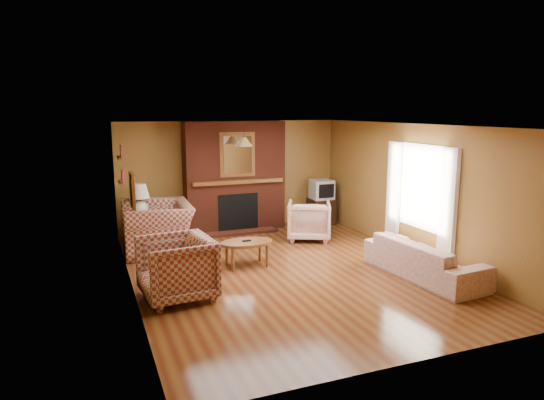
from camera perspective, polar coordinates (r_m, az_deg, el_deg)
name	(u,v)px	position (r m, az deg, el deg)	size (l,w,h in m)	color
floor	(288,270)	(8.20, 1.86, -8.25)	(6.50, 6.50, 0.00)	#4E2210
ceiling	(289,125)	(7.76, 1.97, 8.76)	(6.50, 6.50, 0.00)	white
wall_back	(231,175)	(10.92, -4.83, 2.96)	(6.50, 6.50, 0.00)	olive
wall_front	(414,255)	(5.15, 16.39, -6.22)	(6.50, 6.50, 0.00)	olive
wall_left	(129,211)	(7.30, -16.45, -1.30)	(6.50, 6.50, 0.00)	olive
wall_right	(415,191)	(9.16, 16.45, 1.07)	(6.50, 6.50, 0.00)	olive
fireplace	(235,177)	(10.67, -4.42, 2.69)	(2.20, 0.82, 2.40)	#551F12
window_right	(419,197)	(8.99, 16.95, 0.39)	(0.10, 1.85, 2.00)	silver
bookshelf	(121,165)	(9.10, -17.31, 3.93)	(0.09, 0.55, 0.71)	brown
botanical_print	(132,191)	(6.94, -16.10, 1.06)	(0.05, 0.40, 0.50)	brown
pendant_light	(244,142)	(9.93, -3.33, 6.86)	(0.36, 0.36, 0.48)	black
plaid_loveseat	(157,227)	(9.41, -13.32, -3.14)	(1.41, 1.24, 0.92)	maroon
plaid_armchair	(176,268)	(7.01, -11.19, -7.89)	(0.96, 0.99, 0.90)	maroon
floral_sofa	(424,259)	(8.15, 17.50, -6.62)	(2.08, 0.81, 0.61)	beige
floral_armchair	(309,220)	(10.02, 4.37, -2.39)	(0.85, 0.88, 0.80)	beige
coffee_table	(247,244)	(8.31, -3.01, -5.23)	(0.91, 0.56, 0.46)	brown
side_table	(141,231)	(9.91, -15.14, -3.53)	(0.43, 0.43, 0.58)	brown
table_lamp	(140,199)	(9.78, -15.32, 0.17)	(0.39, 0.39, 0.65)	white
tv_stand	(321,211)	(11.41, 5.81, -1.32)	(0.55, 0.50, 0.60)	black
crt_tv	(322,189)	(11.31, 5.87, 1.25)	(0.51, 0.51, 0.44)	#B1B4B9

